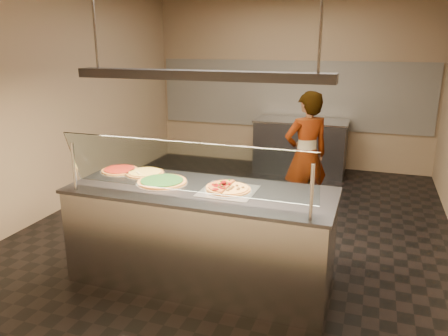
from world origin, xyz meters
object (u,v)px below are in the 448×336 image
(half_pizza_pepperoni, at_px, (218,186))
(worker, at_px, (306,156))
(pizza_cheese, at_px, (145,173))
(pizza_tomato, at_px, (120,170))
(pizza_spinach, at_px, (162,181))
(serving_counter, at_px, (201,235))
(pizza_spatula, at_px, (144,174))
(sneeze_guard, at_px, (184,168))
(half_pizza_sausage, at_px, (238,189))
(perforated_tray, at_px, (228,190))
(prep_table, at_px, (300,146))
(heat_lamp_housing, at_px, (199,75))

(half_pizza_pepperoni, relative_size, worker, 0.24)
(pizza_cheese, relative_size, pizza_tomato, 1.03)
(pizza_cheese, bearing_deg, pizza_spinach, -34.81)
(serving_counter, relative_size, pizza_spatula, 8.53)
(half_pizza_pepperoni, bearing_deg, worker, 75.34)
(serving_counter, distance_m, pizza_spatula, 0.85)
(sneeze_guard, xyz_separation_m, pizza_cheese, (-0.70, 0.58, -0.28))
(half_pizza_sausage, distance_m, pizza_tomato, 1.37)
(perforated_tray, distance_m, prep_table, 3.95)
(pizza_spatula, bearing_deg, perforated_tray, -8.29)
(prep_table, bearing_deg, perforated_tray, -90.23)
(pizza_spatula, xyz_separation_m, prep_table, (0.95, 3.78, -0.49))
(serving_counter, bearing_deg, pizza_spatula, 166.62)
(pizza_spinach, bearing_deg, prep_table, 80.11)
(serving_counter, bearing_deg, worker, 71.06)
(pizza_tomato, relative_size, worker, 0.24)
(prep_table, relative_size, worker, 0.96)
(serving_counter, distance_m, perforated_tray, 0.54)
(pizza_spatula, bearing_deg, half_pizza_sausage, -7.60)
(half_pizza_sausage, height_order, pizza_cheese, half_pizza_sausage)
(sneeze_guard, distance_m, pizza_spinach, 0.62)
(sneeze_guard, relative_size, heat_lamp_housing, 0.96)
(pizza_spatula, bearing_deg, pizza_tomato, 165.24)
(serving_counter, xyz_separation_m, prep_table, (0.27, 3.94, 0.00))
(pizza_spinach, bearing_deg, worker, 60.59)
(perforated_tray, bearing_deg, prep_table, 89.77)
(half_pizza_sausage, xyz_separation_m, pizza_cheese, (-1.06, 0.22, -0.01))
(pizza_tomato, bearing_deg, heat_lamp_housing, -13.83)
(pizza_spinach, xyz_separation_m, pizza_spatula, (-0.27, 0.12, 0.01))
(pizza_cheese, bearing_deg, sneeze_guard, -39.82)
(sneeze_guard, xyz_separation_m, half_pizza_sausage, (0.36, 0.37, -0.27))
(perforated_tray, distance_m, pizza_cheese, 0.98)
(prep_table, bearing_deg, heat_lamp_housing, -93.98)
(sneeze_guard, xyz_separation_m, pizza_spinach, (-0.41, 0.38, -0.28))
(serving_counter, height_order, pizza_tomato, pizza_tomato)
(pizza_spinach, height_order, heat_lamp_housing, heat_lamp_housing)
(half_pizza_sausage, relative_size, pizza_spinach, 0.81)
(pizza_spinach, height_order, worker, worker)
(half_pizza_pepperoni, bearing_deg, perforated_tray, 0.41)
(half_pizza_pepperoni, relative_size, prep_table, 0.25)
(sneeze_guard, xyz_separation_m, half_pizza_pepperoni, (0.16, 0.37, -0.26))
(half_pizza_pepperoni, relative_size, pizza_spinach, 0.81)
(perforated_tray, height_order, prep_table, perforated_tray)
(pizza_spinach, bearing_deg, pizza_cheese, 145.19)
(perforated_tray, bearing_deg, half_pizza_sausage, -0.80)
(prep_table, bearing_deg, pizza_tomato, -109.04)
(serving_counter, bearing_deg, perforated_tray, 5.37)
(pizza_spinach, bearing_deg, serving_counter, -5.15)
(pizza_spinach, relative_size, pizza_cheese, 1.21)
(perforated_tray, xyz_separation_m, half_pizza_sausage, (0.10, -0.00, 0.02))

